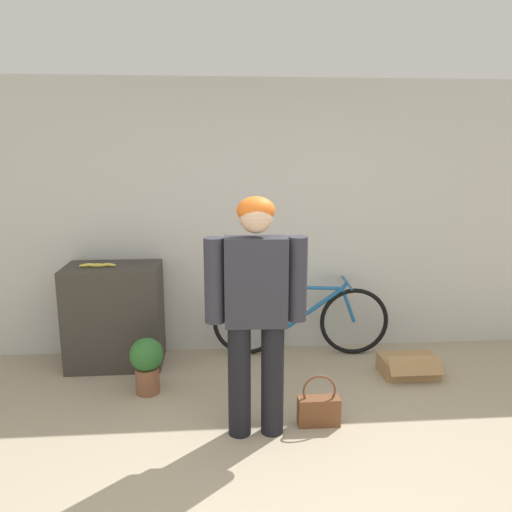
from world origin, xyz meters
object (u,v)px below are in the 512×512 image
at_px(bicycle, 300,319).
at_px(potted_plant, 147,362).
at_px(banana, 97,265).
at_px(handbag, 319,409).
at_px(person, 256,303).
at_px(cardboard_box, 409,366).

height_order(bicycle, potted_plant, bicycle).
xyz_separation_m(banana, handbag, (1.78, -1.15, -0.83)).
distance_m(person, banana, 1.79).
height_order(cardboard_box, potted_plant, potted_plant).
xyz_separation_m(person, potted_plant, (-0.84, 0.66, -0.69)).
xyz_separation_m(bicycle, banana, (-1.85, -0.12, 0.60)).
xyz_separation_m(person, banana, (-1.32, 1.22, -0.00)).
bearing_deg(handbag, cardboard_box, 38.00).
height_order(person, potted_plant, person).
bearing_deg(person, potted_plant, 144.05).
height_order(banana, handbag, banana).
xyz_separation_m(person, bicycle, (0.53, 1.34, -0.60)).
bearing_deg(person, cardboard_box, 32.01).
height_order(handbag, cardboard_box, handbag).
xyz_separation_m(person, handbag, (0.46, 0.07, -0.83)).
distance_m(person, bicycle, 1.56).
bearing_deg(bicycle, banana, -172.55).
xyz_separation_m(bicycle, cardboard_box, (0.88, -0.52, -0.27)).
bearing_deg(cardboard_box, banana, 171.65).
relative_size(bicycle, handbag, 4.42).
relative_size(person, bicycle, 0.98).
bearing_deg(person, banana, 139.29).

